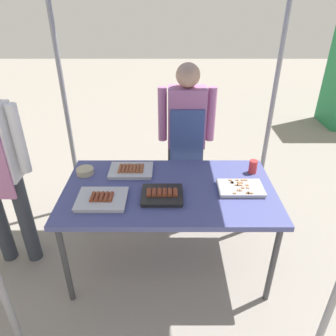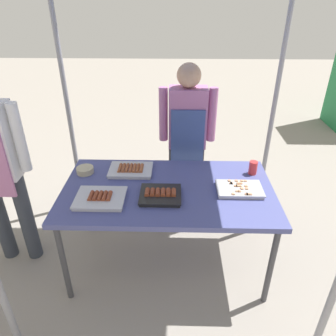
{
  "view_description": "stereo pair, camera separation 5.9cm",
  "coord_description": "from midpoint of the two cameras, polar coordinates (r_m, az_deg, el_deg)",
  "views": [
    {
      "loc": [
        -0.01,
        -2.03,
        2.08
      ],
      "look_at": [
        0.0,
        0.05,
        0.9
      ],
      "focal_mm": 34.13,
      "sensor_mm": 36.0,
      "label": 1
    },
    {
      "loc": [
        0.05,
        -2.03,
        2.08
      ],
      "look_at": [
        0.0,
        0.05,
        0.9
      ],
      "focal_mm": 34.13,
      "sensor_mm": 36.0,
      "label": 2
    }
  ],
  "objects": [
    {
      "name": "stall_table",
      "position": [
        2.45,
        -0.69,
        -4.7
      ],
      "size": [
        1.6,
        0.9,
        0.75
      ],
      "color": "#4C518C",
      "rests_on": "ground"
    },
    {
      "name": "condiment_bowl",
      "position": [
        2.69,
        -15.39,
        -0.58
      ],
      "size": [
        0.14,
        0.14,
        0.05
      ],
      "primitive_type": "cylinder",
      "color": "#BFB28C",
      "rests_on": "stall_table"
    },
    {
      "name": "ground_plane",
      "position": [
        2.91,
        -0.61,
        -16.14
      ],
      "size": [
        18.0,
        18.0,
        0.0
      ],
      "primitive_type": "plane",
      "color": "gray"
    },
    {
      "name": "tray_meat_skewers",
      "position": [
        2.45,
        11.92,
        -3.53
      ],
      "size": [
        0.34,
        0.23,
        0.04
      ],
      "color": "#ADADB2",
      "rests_on": "stall_table"
    },
    {
      "name": "tray_spring_rolls",
      "position": [
        2.64,
        -7.44,
        -0.43
      ],
      "size": [
        0.35,
        0.25,
        0.05
      ],
      "color": "silver",
      "rests_on": "stall_table"
    },
    {
      "name": "tray_pork_links",
      "position": [
        2.33,
        -12.63,
        -5.47
      ],
      "size": [
        0.35,
        0.28,
        0.05
      ],
      "color": "silver",
      "rests_on": "stall_table"
    },
    {
      "name": "vendor_woman",
      "position": [
        2.98,
        2.5,
        6.34
      ],
      "size": [
        0.52,
        0.23,
        1.53
      ],
      "rotation": [
        0.0,
        0.0,
        3.14
      ],
      "color": "black",
      "rests_on": "ground"
    },
    {
      "name": "tray_grilled_sausages",
      "position": [
        2.32,
        -1.98,
        -4.81
      ],
      "size": [
        0.3,
        0.27,
        0.05
      ],
      "color": "black",
      "rests_on": "stall_table"
    },
    {
      "name": "drink_cup_near_edge",
      "position": [
        2.68,
        14.12,
        0.25
      ],
      "size": [
        0.07,
        0.07,
        0.11
      ],
      "primitive_type": "cylinder",
      "color": "red",
      "rests_on": "stall_table"
    }
  ]
}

